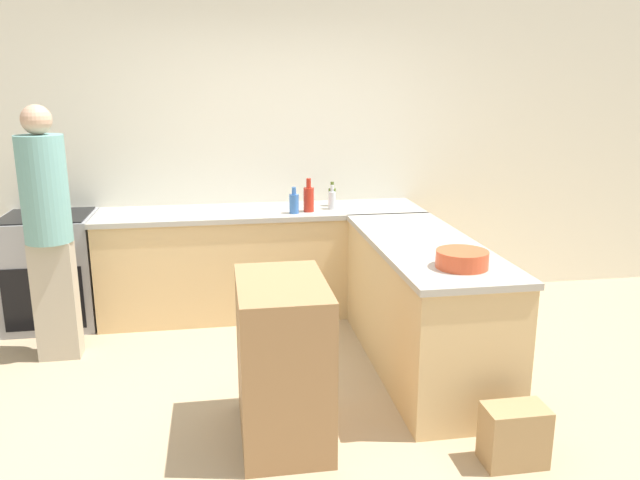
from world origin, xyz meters
TOP-DOWN VIEW (x-y plane):
  - ground_plane at (0.00, 0.00)m, footprint 14.00×14.00m
  - wall_back at (0.00, 2.06)m, footprint 8.00×0.06m
  - counter_back at (0.00, 1.70)m, footprint 2.70×0.68m
  - counter_peninsula at (1.01, 0.44)m, footprint 0.69×1.89m
  - range_oven at (-1.71, 1.71)m, footprint 0.71×0.65m
  - island_table at (-0.04, -0.29)m, footprint 0.48×0.76m
  - mixing_bowl at (1.02, -0.15)m, footprint 0.30×0.30m
  - olive_oil_bottle at (0.62, 1.77)m, footprint 0.06×0.06m
  - vinegar_bottle_clear at (0.59, 1.64)m, footprint 0.06×0.06m
  - hot_sauce_bottle at (0.38, 1.56)m, footprint 0.09×0.09m
  - water_bottle_blue at (0.25, 1.52)m, footprint 0.08×0.08m
  - person_by_range at (-1.52, 1.01)m, footprint 0.32×0.32m
  - paper_bag at (1.12, -0.75)m, footprint 0.33×0.20m

SIDE VIEW (x-z plane):
  - ground_plane at x=0.00m, z-range 0.00..0.00m
  - paper_bag at x=1.12m, z-range 0.00..0.32m
  - counter_back at x=0.00m, z-range 0.00..0.90m
  - counter_peninsula at x=1.01m, z-range 0.00..0.90m
  - range_oven at x=-1.71m, z-range 0.00..0.91m
  - island_table at x=-0.04m, z-range 0.00..0.91m
  - mixing_bowl at x=1.02m, z-range 0.90..1.00m
  - vinegar_bottle_clear at x=0.59m, z-range 0.88..1.08m
  - olive_oil_bottle at x=0.62m, z-range 0.87..1.08m
  - water_bottle_blue at x=0.25m, z-range 0.87..1.09m
  - person_by_range at x=-1.52m, z-range 0.09..1.88m
  - hot_sauce_bottle at x=0.38m, z-range 0.87..1.14m
  - wall_back at x=0.00m, z-range 0.00..2.70m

